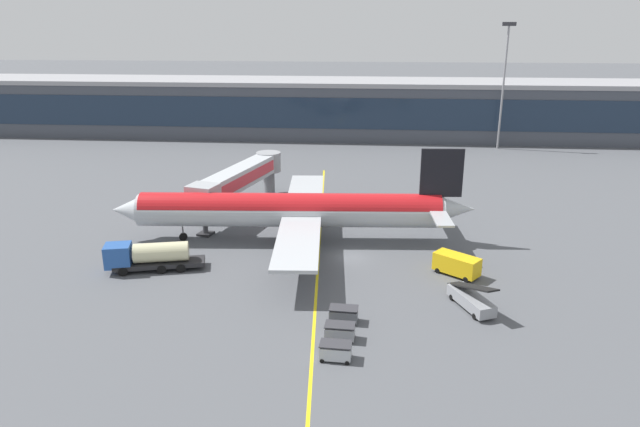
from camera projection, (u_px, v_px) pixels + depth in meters
name	position (u px, v px, depth m)	size (l,w,h in m)	color
ground_plane	(351.00, 257.00, 69.30)	(700.00, 700.00, 0.00)	#515459
apron_lead_in_line	(319.00, 250.00, 71.52)	(0.30, 80.00, 0.01)	yellow
terminal_building	(290.00, 108.00, 141.39)	(204.30, 18.91, 13.46)	#424751
main_airliner	(292.00, 210.00, 72.95)	(45.88, 36.44, 12.09)	#B2B7BC
jet_bridge	(242.00, 177.00, 84.48)	(9.26, 23.50, 6.90)	#B2B7BC
fuel_tanker	(148.00, 256.00, 65.10)	(11.09, 4.97, 3.25)	#232326
belt_loader	(471.00, 299.00, 56.65)	(4.11, 6.86, 3.49)	gray
crew_van	(458.00, 264.00, 63.94)	(5.24, 4.72, 2.30)	yellow
baggage_cart_0	(336.00, 351.00, 48.13)	(2.73, 1.75, 1.48)	#B2B7BC
baggage_cart_1	(340.00, 331.00, 51.14)	(2.73, 1.75, 1.48)	gray
baggage_cart_2	(344.00, 314.00, 54.14)	(2.73, 1.75, 1.48)	#595B60
apron_light_mast_0	(504.00, 78.00, 123.50)	(2.80, 0.50, 26.58)	gray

